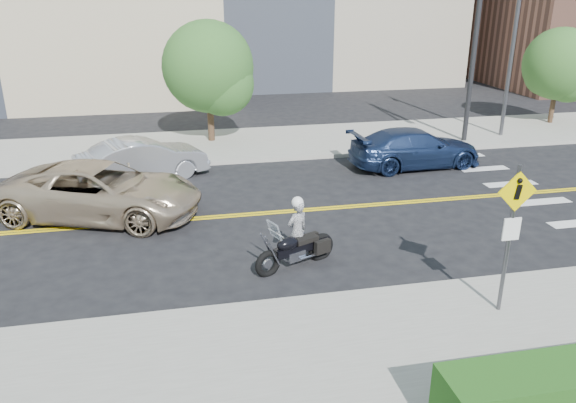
% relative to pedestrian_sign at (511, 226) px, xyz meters
% --- Properties ---
extents(ground_plane, '(120.00, 120.00, 0.00)m').
position_rel_pedestrian_sign_xyz_m(ground_plane, '(-4.20, 6.31, -1.96)').
color(ground_plane, black).
rests_on(ground_plane, ground).
extents(sidewalk_near, '(60.00, 5.00, 0.15)m').
position_rel_pedestrian_sign_xyz_m(sidewalk_near, '(-4.20, -1.19, -1.89)').
color(sidewalk_near, '#9E9B91').
rests_on(sidewalk_near, ground_plane).
extents(sidewalk_far, '(60.00, 5.00, 0.15)m').
position_rel_pedestrian_sign_xyz_m(sidewalk_far, '(-4.20, 13.81, -1.89)').
color(sidewalk_far, '#9E9B91').
rests_on(sidewalk_far, ground_plane).
extents(lamp_post, '(0.16, 0.16, 8.00)m').
position_rel_pedestrian_sign_xyz_m(lamp_post, '(7.80, 12.81, 2.19)').
color(lamp_post, '#4C4C51').
rests_on(lamp_post, sidewalk_far).
extents(traffic_light, '(0.28, 4.50, 7.00)m').
position_rel_pedestrian_sign_xyz_m(traffic_light, '(5.80, 11.39, 2.71)').
color(traffic_light, black).
rests_on(traffic_light, sidewalk_far).
extents(pedestrian_sign, '(0.78, 0.08, 3.00)m').
position_rel_pedestrian_sign_xyz_m(pedestrian_sign, '(0.00, 0.00, 0.00)').
color(pedestrian_sign, '#4C4C51').
rests_on(pedestrian_sign, sidewalk_near).
extents(motorcyclist, '(0.67, 0.58, 1.63)m').
position_rel_pedestrian_sign_xyz_m(motorcyclist, '(-3.40, 3.18, -1.15)').
color(motorcyclist, silver).
rests_on(motorcyclist, ground).
extents(motorcycle, '(2.19, 1.42, 1.28)m').
position_rel_pedestrian_sign_xyz_m(motorcycle, '(-3.49, 2.90, -1.32)').
color(motorcycle, black).
rests_on(motorcycle, ground).
extents(suv, '(6.16, 4.36, 1.56)m').
position_rel_pedestrian_sign_xyz_m(suv, '(-8.21, 6.98, -1.18)').
color(suv, tan).
rests_on(suv, ground).
extents(parked_car_silver, '(4.56, 2.93, 1.42)m').
position_rel_pedestrian_sign_xyz_m(parked_car_silver, '(-7.19, 10.18, -1.25)').
color(parked_car_silver, '#A7A8AE').
rests_on(parked_car_silver, ground).
extents(parked_car_blue, '(4.93, 2.26, 1.40)m').
position_rel_pedestrian_sign_xyz_m(parked_car_blue, '(2.43, 9.71, -1.26)').
color(parked_car_blue, navy).
rests_on(parked_car_blue, ground).
extents(tree_far_a, '(3.66, 3.66, 5.00)m').
position_rel_pedestrian_sign_xyz_m(tree_far_a, '(-4.56, 14.43, 1.20)').
color(tree_far_a, '#382619').
rests_on(tree_far_a, ground).
extents(tree_far_b, '(3.25, 3.25, 4.50)m').
position_rel_pedestrian_sign_xyz_m(tree_far_b, '(11.40, 14.50, 0.90)').
color(tree_far_b, '#382619').
rests_on(tree_far_b, ground).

